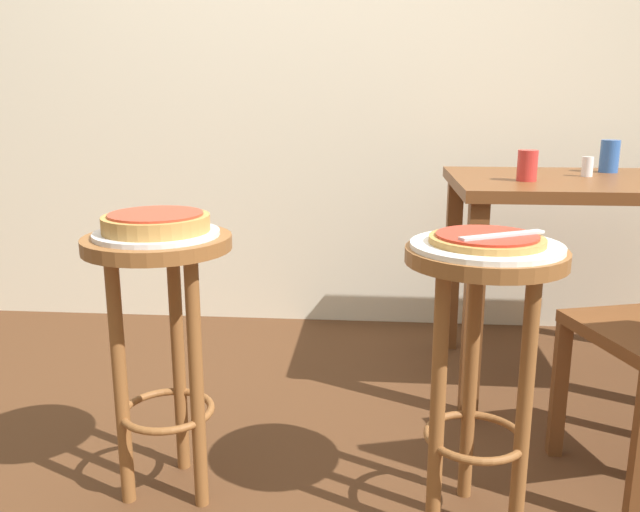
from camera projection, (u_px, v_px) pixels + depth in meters
stool_foreground at (481, 327)px, 1.53m from camera, size 0.37×0.37×0.71m
serving_plate_foreground at (486, 246)px, 1.49m from camera, size 0.35×0.35×0.01m
pizza_foreground at (487, 239)px, 1.48m from camera, size 0.26×0.26×0.02m
stool_middle at (161, 309)px, 1.67m from camera, size 0.37×0.37×0.71m
serving_plate_middle at (157, 234)px, 1.62m from camera, size 0.31×0.31×0.01m
pizza_middle at (156, 222)px, 1.61m from camera, size 0.26×0.26×0.05m
dining_table at (595, 212)px, 2.32m from camera, size 1.01×0.72×0.77m
cup_near_edge at (527, 166)px, 2.21m from camera, size 0.07×0.07×0.10m
cup_far_edge at (609, 156)px, 2.46m from camera, size 0.07×0.07×0.12m
condiment_shaker at (587, 167)px, 2.34m from camera, size 0.04×0.04×0.07m
pizza_server_knife at (502, 235)px, 1.46m from camera, size 0.20×0.13×0.01m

